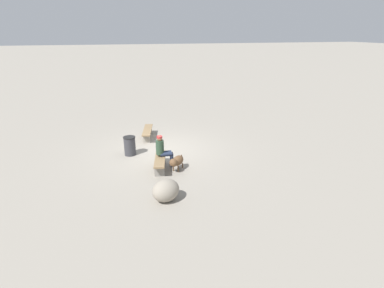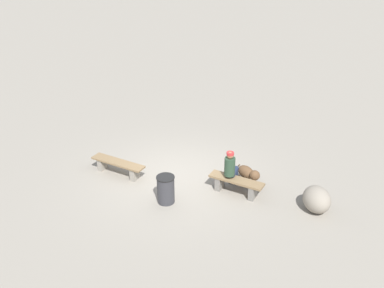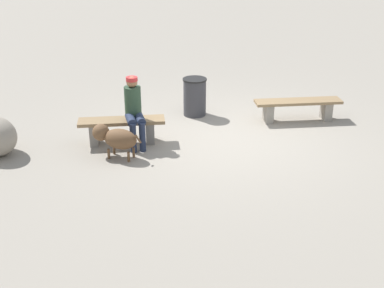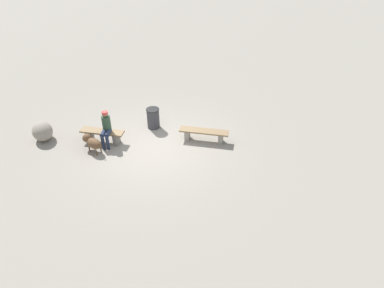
# 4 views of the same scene
# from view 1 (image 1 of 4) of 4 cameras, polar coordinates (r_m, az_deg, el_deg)

# --- Properties ---
(ground) EXTENTS (210.00, 210.00, 0.06)m
(ground) POSITION_cam_1_polar(r_m,az_deg,el_deg) (12.61, -5.93, -1.35)
(ground) COLOR gray
(bench_left) EXTENTS (1.75, 0.72, 0.42)m
(bench_left) POSITION_cam_1_polar(r_m,az_deg,el_deg) (14.05, -8.52, 2.26)
(bench_left) COLOR gray
(bench_left) RESTS_ON ground
(bench_right) EXTENTS (1.57, 0.68, 0.45)m
(bench_right) POSITION_cam_1_polar(r_m,az_deg,el_deg) (10.79, -6.13, -3.45)
(bench_right) COLOR gray
(bench_right) RESTS_ON ground
(seated_person) EXTENTS (0.34, 0.62, 1.22)m
(seated_person) POSITION_cam_1_polar(r_m,az_deg,el_deg) (10.84, -5.59, -1.05)
(seated_person) COLOR #2D4733
(seated_person) RESTS_ON ground
(dog) EXTENTS (0.76, 0.69, 0.56)m
(dog) POSITION_cam_1_polar(r_m,az_deg,el_deg) (10.66, -2.94, -3.31)
(dog) COLOR brown
(dog) RESTS_ON ground
(trash_bin) EXTENTS (0.49, 0.49, 0.77)m
(trash_bin) POSITION_cam_1_polar(r_m,az_deg,el_deg) (12.23, -11.84, -0.35)
(trash_bin) COLOR #38383D
(trash_bin) RESTS_ON ground
(boulder) EXTENTS (0.98, 1.06, 0.67)m
(boulder) POSITION_cam_1_polar(r_m,az_deg,el_deg) (8.87, -5.04, -8.86)
(boulder) COLOR gray
(boulder) RESTS_ON ground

